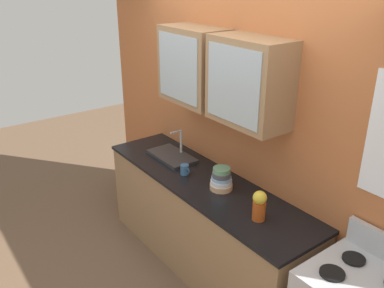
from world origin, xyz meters
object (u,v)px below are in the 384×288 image
vase (259,205)px  cup_near_sink (185,170)px  bowl_stack (221,180)px  sink_faucet (172,156)px

vase → cup_near_sink: bearing=-178.9°
cup_near_sink → vase: bearing=1.1°
bowl_stack → vase: bearing=-8.3°
sink_faucet → bowl_stack: 0.76m
sink_faucet → vase: bearing=-4.0°
bowl_stack → vase: (0.51, -0.07, 0.04)m
vase → cup_near_sink: (-0.91, -0.02, -0.08)m
sink_faucet → cup_near_sink: bearing=-16.5°
cup_near_sink → bowl_stack: bearing=13.1°
sink_faucet → cup_near_sink: size_ratio=4.48×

